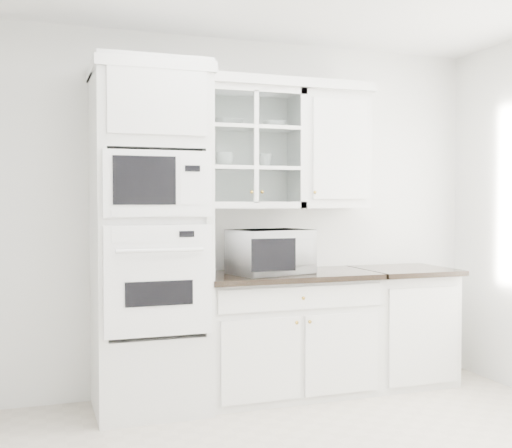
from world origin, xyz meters
name	(u,v)px	position (x,y,z in m)	size (l,w,h in m)	color
room_shell	(307,145)	(0.00, 0.43, 1.78)	(4.00, 3.50, 2.70)	white
oven_column	(150,238)	(-0.75, 1.42, 1.20)	(0.76, 0.68, 2.40)	silver
base_cabinet_run	(286,333)	(0.28, 1.45, 0.46)	(1.32, 0.67, 0.92)	silver
extra_base_cabinet	(402,324)	(1.28, 1.45, 0.46)	(0.72, 0.67, 0.92)	silver
upper_cabinet_glass	(249,148)	(0.03, 1.58, 1.85)	(0.80, 0.33, 0.90)	silver
upper_cabinet_solid	(330,151)	(0.71, 1.58, 1.85)	(0.55, 0.33, 0.90)	silver
crown_molding	(237,82)	(-0.07, 1.56, 2.33)	(2.14, 0.38, 0.07)	white
countertop_microwave	(269,251)	(0.13, 1.42, 1.08)	(0.56, 0.47, 0.33)	white
bowl_a	(228,123)	(-0.13, 1.59, 2.04)	(0.22, 0.22, 0.05)	white
bowl_b	(274,125)	(0.24, 1.59, 2.04)	(0.18, 0.18, 0.05)	white
cup_a	(225,160)	(-0.16, 1.59, 1.76)	(0.13, 0.13, 0.10)	white
cup_b	(265,161)	(0.16, 1.60, 1.76)	(0.11, 0.11, 0.10)	white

